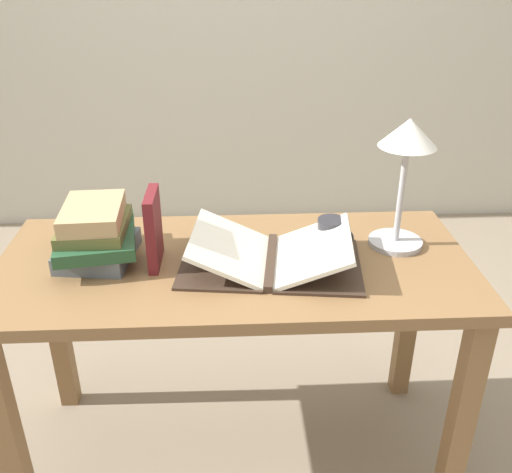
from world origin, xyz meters
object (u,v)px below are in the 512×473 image
open_book (271,255)px  reading_lamp (406,154)px  book_stack_tall (96,234)px  coffee_mug (331,234)px  book_standing_upright (153,230)px

open_book → reading_lamp: reading_lamp is taller
reading_lamp → book_stack_tall: bearing=-177.4°
open_book → coffee_mug: 0.20m
open_book → book_standing_upright: book_standing_upright is taller
book_standing_upright → reading_lamp: bearing=7.0°
open_book → reading_lamp: bearing=22.0°
book_stack_tall → open_book: bearing=-7.3°
book_stack_tall → book_standing_upright: book_standing_upright is taller
open_book → coffee_mug: bearing=33.5°
reading_lamp → coffee_mug: reading_lamp is taller
open_book → book_stack_tall: 0.49m
book_stack_tall → coffee_mug: bearing=2.5°
book_stack_tall → book_standing_upright: (0.17, -0.04, 0.03)m
book_stack_tall → reading_lamp: size_ratio=0.78×
open_book → reading_lamp: (0.38, 0.10, 0.25)m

